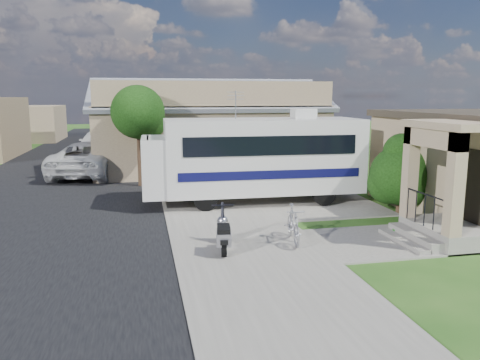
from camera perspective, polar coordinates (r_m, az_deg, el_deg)
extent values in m
plane|color=#1E4913|center=(13.75, 4.23, -7.07)|extent=(120.00, 120.00, 0.00)
cube|color=black|center=(23.28, -21.16, -0.56)|extent=(9.00, 80.00, 0.02)
cube|color=slate|center=(23.12, -5.07, 0.07)|extent=(4.00, 80.00, 0.06)
cube|color=slate|center=(18.33, 4.83, -2.61)|extent=(7.00, 6.00, 0.05)
cube|color=slate|center=(14.00, 17.38, -7.11)|extent=(4.00, 3.00, 0.05)
cube|color=black|center=(18.00, 18.84, 2.06)|extent=(0.04, 1.10, 1.20)
cube|color=black|center=(14.78, 26.69, -0.74)|extent=(0.04, 0.95, 2.10)
cube|color=slate|center=(14.59, 23.88, -5.90)|extent=(1.60, 2.40, 0.50)
cube|color=slate|center=(14.06, 20.52, -6.64)|extent=(0.40, 2.16, 0.32)
cube|color=slate|center=(13.91, 19.27, -7.09)|extent=(0.35, 2.16, 0.16)
cube|color=#927C5C|center=(14.74, 20.04, 0.89)|extent=(0.35, 0.35, 2.70)
cube|color=#927C5C|center=(13.08, 24.75, -0.55)|extent=(0.35, 0.35, 2.70)
cube|color=#927C5C|center=(13.76, 22.56, 4.73)|extent=(0.35, 2.40, 0.50)
cube|color=#927C5C|center=(14.22, 25.42, 6.09)|extent=(2.10, 2.70, 0.20)
cylinder|color=black|center=(13.91, 21.70, -1.63)|extent=(0.04, 1.70, 0.04)
cube|color=#7D644E|center=(26.95, -4.05, 5.32)|extent=(12.00, 8.00, 3.60)
cube|color=slate|center=(24.88, -3.47, 10.34)|extent=(12.50, 4.40, 1.78)
cube|color=slate|center=(28.84, -4.67, 10.30)|extent=(12.50, 4.40, 1.78)
cube|color=slate|center=(26.87, -4.13, 11.81)|extent=(12.50, 0.50, 0.22)
cube|color=#7D644E|center=(23.00, -2.75, 10.36)|extent=(11.76, 0.20, 1.30)
cube|color=#7D644E|center=(48.02, -25.72, 6.23)|extent=(8.00, 7.00, 3.20)
cylinder|color=#322516|center=(21.75, -12.17, 3.36)|extent=(0.20, 0.20, 3.15)
sphere|color=black|center=(21.61, -12.35, 8.10)|extent=(2.40, 2.40, 2.40)
sphere|color=black|center=(21.83, -11.24, 6.98)|extent=(1.68, 1.68, 1.68)
cylinder|color=#322516|center=(31.70, -12.16, 5.56)|extent=(0.20, 0.20, 3.29)
sphere|color=black|center=(31.61, -12.29, 8.96)|extent=(2.40, 2.40, 2.40)
sphere|color=black|center=(31.82, -11.53, 8.15)|extent=(1.68, 1.68, 1.68)
cylinder|color=#322516|center=(40.68, -12.15, 6.34)|extent=(0.20, 0.20, 3.01)
sphere|color=black|center=(40.61, -12.24, 8.76)|extent=(2.40, 2.40, 2.40)
sphere|color=black|center=(40.82, -11.65, 8.18)|extent=(1.68, 1.68, 1.68)
cube|color=beige|center=(17.95, 2.80, 3.06)|extent=(7.46, 2.81, 2.75)
cube|color=beige|center=(17.51, -10.46, 1.67)|extent=(0.90, 2.53, 2.12)
cube|color=black|center=(17.43, -11.15, 3.54)|extent=(0.11, 2.25, 0.95)
cube|color=black|center=(16.61, 3.90, 4.19)|extent=(6.29, 0.17, 0.69)
cube|color=black|center=(19.20, 1.88, 5.02)|extent=(6.29, 0.17, 0.69)
cube|color=#0B0B37|center=(16.75, 3.85, 0.64)|extent=(6.66, 0.17, 0.32)
cube|color=#0B0B37|center=(19.32, 1.87, 1.93)|extent=(6.66, 0.17, 0.32)
cube|color=beige|center=(18.26, 7.74, 8.03)|extent=(0.86, 0.76, 0.37)
cylinder|color=#95949B|center=(17.60, -0.53, 9.15)|extent=(0.04, 0.04, 1.06)
cylinder|color=black|center=(16.65, -4.26, -2.32)|extent=(0.85, 0.31, 0.85)
cylinder|color=black|center=(18.92, -5.06, -0.82)|extent=(0.85, 0.31, 0.85)
cylinder|color=black|center=(17.69, 10.20, -1.71)|extent=(0.85, 0.31, 0.85)
cylinder|color=black|center=(19.84, 7.82, -0.36)|extent=(0.85, 0.31, 0.85)
cylinder|color=#322516|center=(17.37, 18.77, -2.51)|extent=(0.17, 0.17, 0.84)
sphere|color=black|center=(17.20, 18.95, 0.55)|extent=(2.09, 2.09, 2.09)
sphere|color=black|center=(17.62, 19.67, 2.10)|extent=(1.67, 1.67, 1.67)
sphere|color=black|center=(17.27, 17.64, -0.40)|extent=(1.46, 1.46, 1.46)
sphere|color=black|center=(17.11, 20.00, -0.98)|extent=(1.25, 1.25, 1.25)
sphere|color=black|center=(17.08, 19.11, 3.31)|extent=(1.25, 1.25, 1.25)
cylinder|color=black|center=(11.96, -1.97, -8.21)|extent=(0.20, 0.50, 0.48)
cylinder|color=black|center=(13.11, -2.13, -6.55)|extent=(0.20, 0.50, 0.48)
cube|color=#95949B|center=(12.46, -2.05, -7.13)|extent=(0.41, 0.64, 0.09)
cube|color=#95949B|center=(11.99, -1.99, -7.05)|extent=(0.46, 0.65, 0.33)
cube|color=black|center=(11.98, -2.01, -5.98)|extent=(0.42, 0.70, 0.13)
cube|color=black|center=(11.74, -1.95, -7.55)|extent=(0.23, 0.25, 0.11)
cylinder|color=black|center=(12.91, -2.13, -4.79)|extent=(0.14, 0.38, 0.91)
sphere|color=#95949B|center=(13.01, -2.14, -5.03)|extent=(0.31, 0.31, 0.31)
sphere|color=black|center=(13.09, -2.15, -4.93)|extent=(0.13, 0.13, 0.13)
cylinder|color=black|center=(12.73, -2.13, -3.08)|extent=(0.60, 0.13, 0.04)
cube|color=black|center=(13.07, -2.13, -6.00)|extent=(0.20, 0.33, 0.07)
imported|color=#95949B|center=(13.13, 6.50, -5.61)|extent=(0.73, 1.76, 1.03)
imported|color=silver|center=(25.45, -17.60, 2.51)|extent=(4.20, 6.85, 1.77)
imported|color=silver|center=(33.36, -16.71, 4.25)|extent=(3.28, 6.30, 1.74)
cylinder|color=#165F13|center=(14.71, 18.84, -6.09)|extent=(0.40, 0.40, 0.18)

